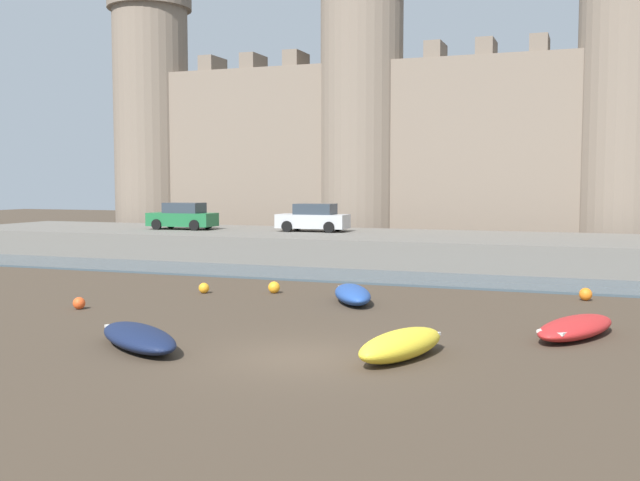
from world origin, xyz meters
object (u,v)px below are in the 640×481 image
rowboat_near_channel_left (401,344)px  mooring_buoy_off_centre (79,303)px  mooring_buoy_mid_mud (586,294)px  car_quay_centre_east (183,217)px  mooring_buoy_near_channel (274,287)px  rowboat_midflat_left (138,337)px  rowboat_foreground_right (576,327)px  mooring_buoy_near_shore (204,288)px  rowboat_near_channel_right (352,294)px  car_quay_east (313,218)px

rowboat_near_channel_left → mooring_buoy_off_centre: rowboat_near_channel_left is taller
mooring_buoy_mid_mud → car_quay_centre_east: (-23.24, 10.65, 2.03)m
mooring_buoy_off_centre → car_quay_centre_east: bearing=110.4°
rowboat_near_channel_left → mooring_buoy_near_channel: 11.58m
rowboat_midflat_left → rowboat_foreground_right: size_ratio=0.97×
mooring_buoy_mid_mud → rowboat_near_channel_left: bearing=-110.3°
mooring_buoy_mid_mud → mooring_buoy_near_shore: (-14.10, -3.26, -0.03)m
rowboat_near_channel_right → mooring_buoy_mid_mud: rowboat_near_channel_right is taller
rowboat_near_channel_right → car_quay_centre_east: size_ratio=0.86×
rowboat_near_channel_right → car_quay_centre_east: (-15.34, 14.16, 1.93)m
rowboat_near_channel_right → mooring_buoy_near_channel: size_ratio=7.67×
rowboat_midflat_left → mooring_buoy_near_shore: bearing=109.0°
mooring_buoy_mid_mud → car_quay_centre_east: bearing=155.4°
car_quay_east → rowboat_near_channel_left: bearing=-64.3°
rowboat_near_channel_right → mooring_buoy_near_channel: bearing=161.5°
mooring_buoy_off_centre → mooring_buoy_near_shore: 5.23m
rowboat_midflat_left → mooring_buoy_near_channel: 10.21m
rowboat_midflat_left → car_quay_east: size_ratio=0.94×
rowboat_foreground_right → rowboat_midflat_left: bearing=-153.1°
rowboat_midflat_left → mooring_buoy_off_centre: 7.02m
mooring_buoy_off_centre → mooring_buoy_near_shore: mooring_buoy_off_centre is taller
rowboat_midflat_left → mooring_buoy_off_centre: (-5.40, 4.48, -0.10)m
mooring_buoy_near_shore → mooring_buoy_off_centre: bearing=-115.1°
rowboat_near_channel_right → mooring_buoy_near_channel: rowboat_near_channel_right is taller
rowboat_foreground_right → mooring_buoy_off_centre: (-16.14, -0.98, -0.09)m
rowboat_midflat_left → car_quay_east: bearing=99.9°
rowboat_near_channel_left → mooring_buoy_near_channel: rowboat_near_channel_left is taller
rowboat_near_channel_right → mooring_buoy_mid_mud: 8.64m
car_quay_centre_east → rowboat_midflat_left: bearing=-62.0°
rowboat_midflat_left → car_quay_centre_east: 26.29m
mooring_buoy_off_centre → mooring_buoy_near_shore: size_ratio=1.01×
rowboat_foreground_right → mooring_buoy_off_centre: bearing=-176.5°
car_quay_centre_east → car_quay_east: same height
rowboat_foreground_right → rowboat_near_channel_right: rowboat_near_channel_right is taller
mooring_buoy_near_channel → car_quay_east: size_ratio=0.11×
rowboat_midflat_left → car_quay_centre_east: (-12.32, 23.14, 1.96)m
rowboat_midflat_left → rowboat_near_channel_right: size_ratio=1.09×
car_quay_centre_east → rowboat_near_channel_right: bearing=-42.7°
rowboat_foreground_right → rowboat_near_channel_left: bearing=-133.4°
rowboat_near_channel_right → rowboat_near_channel_left: bearing=-64.2°
rowboat_foreground_right → car_quay_east: (-14.91, 18.55, 1.97)m
rowboat_near_channel_right → car_quay_centre_east: car_quay_centre_east is taller
rowboat_midflat_left → mooring_buoy_near_shore: (-3.18, 9.22, -0.10)m
rowboat_foreground_right → rowboat_near_channel_right: (-7.72, 3.52, 0.04)m
rowboat_near_channel_right → rowboat_near_channel_left: size_ratio=1.01×
rowboat_foreground_right → car_quay_east: 23.88m
mooring_buoy_near_channel → mooring_buoy_mid_mud: bearing=11.3°
mooring_buoy_off_centre → mooring_buoy_near_channel: size_ratio=0.90×
rowboat_near_channel_right → car_quay_east: (-7.19, 15.02, 1.93)m
mooring_buoy_near_channel → car_quay_centre_east: (-11.72, 12.95, 2.03)m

